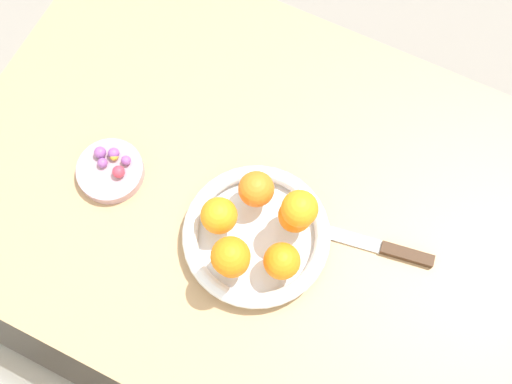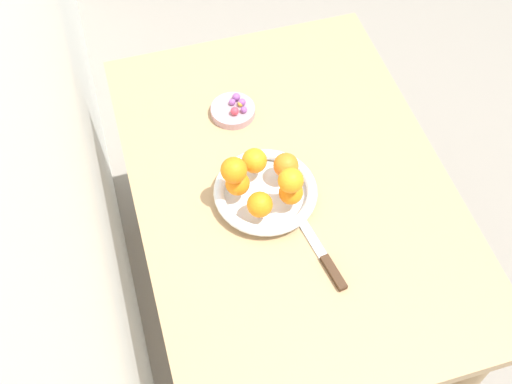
{
  "view_description": "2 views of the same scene",
  "coord_description": "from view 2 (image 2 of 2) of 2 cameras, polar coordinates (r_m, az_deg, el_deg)",
  "views": [
    {
      "loc": [
        -0.15,
        0.34,
        1.79
      ],
      "look_at": [
        -0.0,
        0.04,
        0.86
      ],
      "focal_mm": 45.0,
      "sensor_mm": 36.0,
      "label": 1
    },
    {
      "loc": [
        -0.85,
        0.34,
        2.01
      ],
      "look_at": [
        -0.05,
        0.1,
        0.81
      ],
      "focal_mm": 45.0,
      "sensor_mm": 36.0,
      "label": 2
    }
  ],
  "objects": [
    {
      "name": "knife",
      "position": [
        1.46,
        5.73,
        -5.26
      ],
      "size": [
        0.26,
        0.06,
        0.01
      ],
      "color": "#3F2819",
      "rests_on": "dining_table"
    },
    {
      "name": "orange_6",
      "position": [
        1.43,
        -1.98,
        1.95
      ],
      "size": [
        0.06,
        0.06,
        0.06
      ],
      "primitive_type": "sphere",
      "color": "orange",
      "rests_on": "orange_1"
    },
    {
      "name": "orange_5",
      "position": [
        1.42,
        3.1,
        1.04
      ],
      "size": [
        0.06,
        0.06,
        0.06
      ],
      "primitive_type": "sphere",
      "color": "orange",
      "rests_on": "orange_3"
    },
    {
      "name": "orange_2",
      "position": [
        1.45,
        0.34,
        -1.12
      ],
      "size": [
        0.06,
        0.06,
        0.06
      ],
      "primitive_type": "sphere",
      "color": "orange",
      "rests_on": "fruit_bowl"
    },
    {
      "name": "candy_dish",
      "position": [
        1.7,
        -2.06,
        7.23
      ],
      "size": [
        0.12,
        0.12,
        0.02
      ],
      "primitive_type": "cylinder",
      "color": "#B28C99",
      "rests_on": "dining_table"
    },
    {
      "name": "orange_4",
      "position": [
        1.51,
        2.68,
        2.38
      ],
      "size": [
        0.06,
        0.06,
        0.06
      ],
      "primitive_type": "sphere",
      "color": "orange",
      "rests_on": "fruit_bowl"
    },
    {
      "name": "candy_ball_1",
      "position": [
        1.69,
        -1.38,
        7.85
      ],
      "size": [
        0.02,
        0.02,
        0.02
      ],
      "primitive_type": "sphere",
      "color": "gold",
      "rests_on": "candy_dish"
    },
    {
      "name": "dining_table",
      "position": [
        1.64,
        3.05,
        -1.06
      ],
      "size": [
        1.1,
        0.76,
        0.74
      ],
      "color": "tan",
      "rests_on": "ground_plane"
    },
    {
      "name": "candy_ball_5",
      "position": [
        1.7,
        -2.12,
        8.0
      ],
      "size": [
        0.02,
        0.02,
        0.02
      ],
      "primitive_type": "sphere",
      "color": "#8C4C99",
      "rests_on": "candy_dish"
    },
    {
      "name": "candy_ball_4",
      "position": [
        1.67,
        -1.91,
        7.2
      ],
      "size": [
        0.02,
        0.02,
        0.02
      ],
      "primitive_type": "sphere",
      "color": "#C6384C",
      "rests_on": "candy_dish"
    },
    {
      "name": "fruit_bowl",
      "position": [
        1.52,
        0.84,
        -0.04
      ],
      "size": [
        0.25,
        0.25,
        0.04
      ],
      "color": "silver",
      "rests_on": "dining_table"
    },
    {
      "name": "candy_ball_3",
      "position": [
        1.68,
        -1.09,
        7.33
      ],
      "size": [
        0.02,
        0.02,
        0.02
      ],
      "primitive_type": "sphere",
      "color": "#8C4C99",
      "rests_on": "candy_dish"
    },
    {
      "name": "orange_0",
      "position": [
        1.52,
        -0.14,
        2.8
      ],
      "size": [
        0.06,
        0.06,
        0.06
      ],
      "primitive_type": "sphere",
      "color": "orange",
      "rests_on": "fruit_bowl"
    },
    {
      "name": "orange_3",
      "position": [
        1.47,
        3.12,
        -0.04
      ],
      "size": [
        0.06,
        0.06,
        0.06
      ],
      "primitive_type": "sphere",
      "color": "orange",
      "rests_on": "fruit_bowl"
    },
    {
      "name": "candy_ball_2",
      "position": [
        1.69,
        -1.26,
        7.98
      ],
      "size": [
        0.02,
        0.02,
        0.02
      ],
      "primitive_type": "sphere",
      "color": "#8C4C99",
      "rests_on": "candy_dish"
    },
    {
      "name": "ground_plane",
      "position": [
        2.21,
        2.3,
        -10.52
      ],
      "size": [
        6.0,
        6.0,
        0.0
      ],
      "primitive_type": "plane",
      "color": "gray"
    },
    {
      "name": "candy_ball_0",
      "position": [
        1.7,
        -1.77,
        8.44
      ],
      "size": [
        0.02,
        0.02,
        0.02
      ],
      "primitive_type": "sphere",
      "color": "#8C4C99",
      "rests_on": "candy_dish"
    },
    {
      "name": "orange_1",
      "position": [
        1.48,
        -1.65,
        0.78
      ],
      "size": [
        0.06,
        0.06,
        0.06
      ],
      "primitive_type": "sphere",
      "color": "orange",
      "rests_on": "fruit_bowl"
    },
    {
      "name": "wall_back",
      "position": [
        1.15,
        -19.68,
        10.01
      ],
      "size": [
        4.0,
        0.05,
        2.5
      ],
      "primitive_type": "cube",
      "color": "silver",
      "rests_on": "ground_plane"
    }
  ]
}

